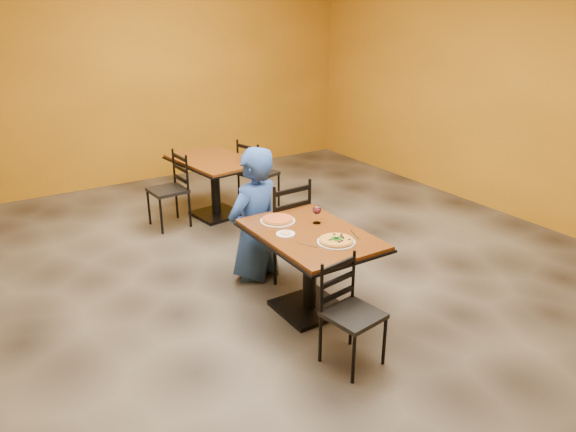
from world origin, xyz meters
TOP-DOWN VIEW (x-y plane):
  - floor at (0.00, 0.00)m, footprint 7.00×8.00m
  - wall_back at (0.00, 4.00)m, footprint 7.00×0.01m
  - wall_right at (3.50, 0.00)m, footprint 0.01×8.00m
  - table_main at (0.00, -0.50)m, footprint 0.83×1.23m
  - table_second at (0.30, 2.03)m, footprint 0.95×1.28m
  - chair_main_near at (-0.16, -1.30)m, footprint 0.42×0.42m
  - chair_main_far at (0.18, 0.27)m, footprint 0.47×0.47m
  - chair_second_left at (-0.33, 2.03)m, footprint 0.43×0.43m
  - chair_second_right at (0.93, 2.03)m, footprint 0.51×0.51m
  - diner at (-0.08, 0.34)m, footprint 0.74×0.60m
  - plate_main at (0.05, -0.79)m, footprint 0.31×0.31m
  - pizza_main at (0.05, -0.79)m, footprint 0.28×0.28m
  - plate_far at (-0.11, -0.15)m, footprint 0.31×0.31m
  - pizza_far at (-0.11, -0.15)m, footprint 0.28×0.28m
  - side_plate at (-0.20, -0.43)m, footprint 0.16×0.16m
  - dip at (-0.20, -0.43)m, footprint 0.09×0.09m
  - wine_glass at (0.16, -0.36)m, footprint 0.08×0.08m
  - fork at (-0.18, -0.71)m, footprint 0.10×0.18m
  - knife at (0.27, -0.76)m, footprint 0.08×0.20m

SIDE VIEW (x-z plane):
  - floor at x=0.00m, z-range -0.01..0.01m
  - chair_main_near at x=-0.16m, z-range 0.00..0.83m
  - chair_second_left at x=-0.33m, z-range 0.00..0.90m
  - chair_second_right at x=0.93m, z-range 0.00..0.91m
  - chair_main_far at x=0.18m, z-range 0.00..1.00m
  - table_second at x=0.30m, z-range 0.18..0.93m
  - table_main at x=0.00m, z-range 0.18..0.93m
  - diner at x=-0.08m, z-range 0.00..1.32m
  - fork at x=-0.18m, z-range 0.75..0.75m
  - knife at x=0.27m, z-range 0.75..0.75m
  - plate_main at x=0.05m, z-range 0.75..0.76m
  - plate_far at x=-0.11m, z-range 0.75..0.76m
  - side_plate at x=-0.20m, z-range 0.75..0.76m
  - dip at x=-0.20m, z-range 0.76..0.77m
  - pizza_main at x=0.05m, z-range 0.76..0.78m
  - pizza_far at x=-0.11m, z-range 0.76..0.78m
  - wine_glass at x=0.16m, z-range 0.75..0.93m
  - wall_back at x=0.00m, z-range 0.00..3.00m
  - wall_right at x=3.50m, z-range 0.00..3.00m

